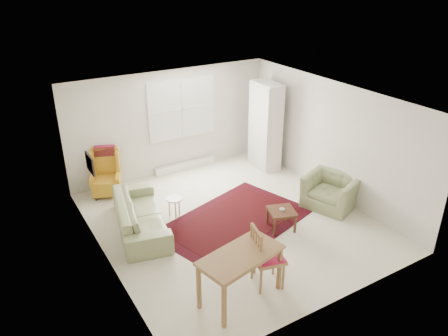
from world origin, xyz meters
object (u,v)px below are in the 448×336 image
desk (240,276)px  armchair (331,189)px  desk_chair (268,256)px  cabinet (266,126)px  stool (175,207)px  sofa (140,209)px  wingback_chair (105,173)px  coffee_table (281,219)px

desk → armchair: bearing=23.8°
desk_chair → cabinet: bearing=-21.7°
stool → cabinet: 3.30m
stool → armchair: bearing=-23.0°
stool → sofa: bearing=-176.2°
desk → desk_chair: bearing=5.3°
cabinet → desk_chair: size_ratio=2.01×
wingback_chair → coffee_table: wingback_chair is taller
desk → stool: bearing=86.6°
sofa → stool: sofa is taller
armchair → coffee_table: 1.44m
armchair → coffee_table: bearing=-105.2°
sofa → desk_chair: size_ratio=2.01×
sofa → stool: 0.77m
armchair → desk: (-3.16, -1.39, 0.00)m
coffee_table → desk: bearing=-144.8°
wingback_chair → cabinet: size_ratio=0.50×
wingback_chair → cabinet: 3.95m
wingback_chair → cabinet: (3.88, -0.53, 0.54)m
coffee_table → desk_chair: 1.71m
armchair → desk_chair: size_ratio=0.97×
wingback_chair → desk: size_ratio=0.82×
cabinet → desk: 4.95m
sofa → desk: 2.68m
sofa → wingback_chair: 1.68m
sofa → desk_chair: 2.80m
stool → cabinet: size_ratio=0.20×
armchair → wingback_chair: (-3.88, 2.89, 0.13)m
cabinet → desk: (-3.16, -3.75, -0.66)m
sofa → desk: size_ratio=1.66×
coffee_table → cabinet: cabinet is taller
wingback_chair → coffee_table: (2.46, -3.05, -0.33)m
wingback_chair → desk_chair: size_ratio=1.00×
wingback_chair → coffee_table: bearing=-27.6°
sofa → armchair: size_ratio=2.07×
stool → desk: (-0.16, -2.66, 0.19)m
armchair → wingback_chair: bearing=-148.5°
desk → coffee_table: bearing=35.2°
armchair → cabinet: 2.45m
coffee_table → stool: 2.14m
armchair → desk: bearing=-88.0°
coffee_table → cabinet: 3.02m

